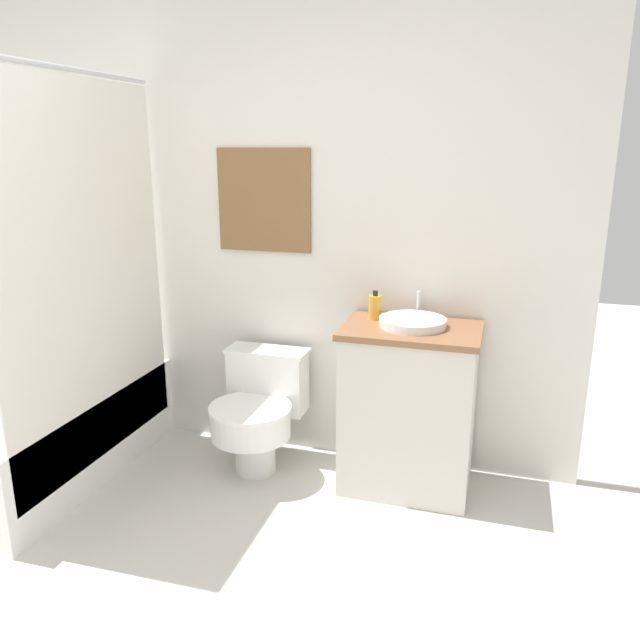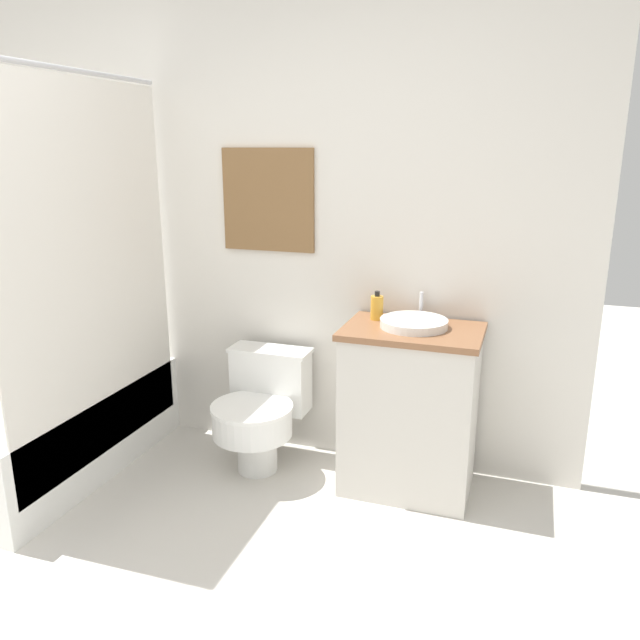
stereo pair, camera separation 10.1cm
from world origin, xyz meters
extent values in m
cube|color=silver|center=(0.00, 1.91, 1.25)|extent=(3.40, 0.05, 2.50)
cube|color=brown|center=(0.04, 1.87, 1.38)|extent=(0.51, 0.02, 0.53)
cube|color=silver|center=(0.04, 1.87, 1.38)|extent=(0.48, 0.01, 0.50)
cube|color=white|center=(-0.89, 1.23, 0.22)|extent=(0.61, 1.31, 0.44)
cube|color=silver|center=(-0.59, 1.23, 1.06)|extent=(0.01, 1.21, 1.79)
cylinder|color=#B7B7BC|center=(-0.59, 1.23, 1.97)|extent=(0.02, 1.21, 0.02)
cylinder|color=white|center=(0.09, 1.55, 0.11)|extent=(0.21, 0.21, 0.23)
cylinder|color=white|center=(0.09, 1.50, 0.30)|extent=(0.41, 0.41, 0.14)
cylinder|color=white|center=(0.09, 1.50, 0.38)|extent=(0.42, 0.42, 0.02)
cube|color=white|center=(0.09, 1.75, 0.43)|extent=(0.41, 0.17, 0.32)
cube|color=white|center=(0.09, 1.75, 0.60)|extent=(0.44, 0.18, 0.02)
cube|color=beige|center=(0.87, 1.64, 0.40)|extent=(0.62, 0.42, 0.80)
cube|color=brown|center=(0.87, 1.64, 0.81)|extent=(0.65, 0.45, 0.03)
cylinder|color=white|center=(0.87, 1.66, 0.85)|extent=(0.32, 0.32, 0.04)
cylinder|color=silver|center=(0.87, 1.85, 0.89)|extent=(0.02, 0.02, 0.13)
cylinder|color=gold|center=(0.67, 1.74, 0.89)|extent=(0.06, 0.06, 0.12)
cylinder|color=black|center=(0.67, 1.74, 0.96)|extent=(0.02, 0.02, 0.02)
camera|label=1|loc=(1.27, -1.18, 1.65)|focal=35.00mm
camera|label=2|loc=(1.37, -1.15, 1.65)|focal=35.00mm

